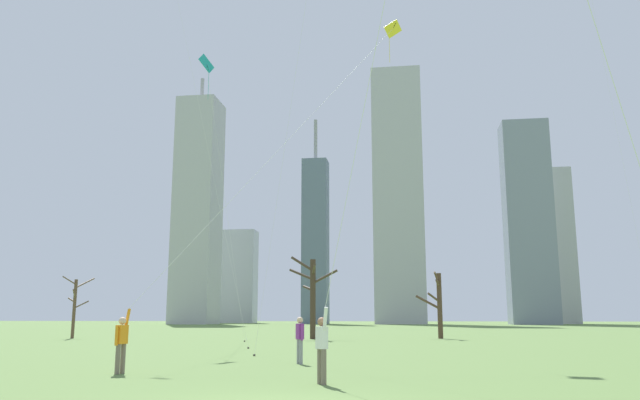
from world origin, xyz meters
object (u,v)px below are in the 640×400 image
bare_tree_leftmost (312,293)px  bare_tree_center (438,303)px  distant_kite_high_overhead_teal (209,81)px  bystander_far_off_by_trees (300,338)px  kite_flyer_foreground_right_yellow (182,271)px  kite_flyer_far_back_pink (366,114)px  distant_kite_drifting_left_blue (181,15)px  bare_tree_rightmost (75,304)px

bare_tree_leftmost → bare_tree_center: (9.30, 2.22, -0.77)m
distant_kite_high_overhead_teal → bystander_far_off_by_trees: bearing=-57.9°
bare_tree_leftmost → kite_flyer_foreground_right_yellow: bearing=-90.3°
kite_flyer_far_back_pink → bare_tree_leftmost: 33.18m
distant_kite_drifting_left_blue → bare_tree_leftmost: (5.81, 13.56, -15.73)m
bystander_far_off_by_trees → distant_kite_high_overhead_teal: distant_kite_high_overhead_teal is taller
bystander_far_off_by_trees → distant_kite_drifting_left_blue: distant_kite_drifting_left_blue is taller
bare_tree_rightmost → bare_tree_center: bare_tree_center is taller
bare_tree_rightmost → bare_tree_center: 27.65m
kite_flyer_far_back_pink → bare_tree_center: kite_flyer_far_back_pink is taller
kite_flyer_foreground_right_yellow → bare_tree_center: (9.45, 28.87, -0.49)m
bystander_far_off_by_trees → bare_tree_leftmost: 24.27m
distant_kite_high_overhead_teal → bare_tree_leftmost: distant_kite_high_overhead_teal is taller
kite_flyer_foreground_right_yellow → bystander_far_off_by_trees: size_ratio=10.28×
bystander_far_off_by_trees → bare_tree_rightmost: bare_tree_rightmost is taller
distant_kite_drifting_left_blue → bare_tree_center: distant_kite_drifting_left_blue is taller
kite_flyer_foreground_right_yellow → bare_tree_center: kite_flyer_foreground_right_yellow is taller
kite_flyer_foreground_right_yellow → bystander_far_off_by_trees: (3.40, 2.72, -2.18)m
kite_flyer_far_back_pink → kite_flyer_foreground_right_yellow: bearing=137.6°
bare_tree_rightmost → bystander_far_off_by_trees: bearing=-46.9°
kite_flyer_foreground_right_yellow → bystander_far_off_by_trees: bearing=38.6°
kite_flyer_far_back_pink → distant_kite_high_overhead_teal: size_ratio=1.23×
bystander_far_off_by_trees → bare_tree_center: 26.89m
bystander_far_off_by_trees → bare_tree_center: (6.05, 26.15, 1.69)m
kite_flyer_far_back_pink → bare_tree_center: 35.01m
distant_kite_high_overhead_teal → bare_tree_leftmost: bearing=67.2°
kite_flyer_foreground_right_yellow → bare_tree_center: size_ratio=3.36×
kite_flyer_foreground_right_yellow → distant_kite_drifting_left_blue: size_ratio=0.74×
kite_flyer_far_back_pink → bystander_far_off_by_trees: bearing=109.2°
distant_kite_drifting_left_blue → bare_tree_rightmost: bearing=134.7°
bare_tree_leftmost → distant_kite_high_overhead_teal: bearing=-112.8°
distant_kite_drifting_left_blue → bystander_far_off_by_trees: bearing=-48.9°
distant_kite_drifting_left_blue → bare_tree_center: (15.11, 15.77, -16.49)m
distant_kite_high_overhead_teal → bare_tree_leftmost: size_ratio=2.86×
kite_flyer_far_back_pink → bystander_far_off_by_trees: size_ratio=13.25×
distant_kite_drifting_left_blue → bare_tree_leftmost: distant_kite_drifting_left_blue is taller
kite_flyer_foreground_right_yellow → bare_tree_rightmost: (-17.99, 25.55, -0.56)m
distant_kite_high_overhead_teal → bare_tree_center: (14.03, 13.46, -13.26)m
distant_kite_high_overhead_teal → bare_tree_rightmost: size_ratio=3.75×
bare_tree_center → bare_tree_leftmost: bearing=-166.6°
kite_flyer_far_back_pink → distant_kite_high_overhead_teal: 25.78m
bystander_far_off_by_trees → distant_kite_high_overhead_teal: (-7.97, 12.69, 14.95)m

